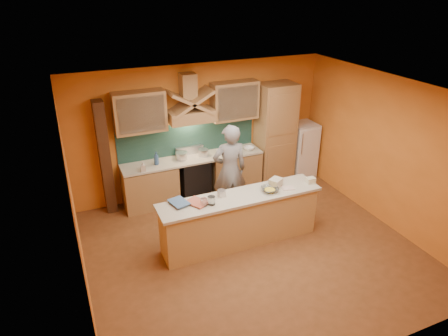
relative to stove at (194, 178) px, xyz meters
name	(u,v)px	position (x,y,z in m)	size (l,w,h in m)	color
floor	(252,249)	(0.30, -2.20, -0.45)	(5.50, 5.00, 0.01)	brown
ceiling	(258,93)	(0.30, -2.20, 2.35)	(5.50, 5.00, 0.01)	white
wall_back	(201,130)	(0.30, 0.30, 0.95)	(5.50, 0.02, 2.80)	orange
wall_front	(360,274)	(0.30, -4.70, 0.95)	(5.50, 0.02, 2.80)	orange
wall_left	(75,214)	(-2.45, -2.20, 0.95)	(0.02, 5.00, 2.80)	orange
wall_right	(387,152)	(3.05, -2.20, 0.95)	(0.02, 5.00, 2.80)	orange
base_cabinet_left	(150,187)	(-0.95, 0.00, -0.02)	(1.10, 0.60, 0.86)	#AE804F
base_cabinet_right	(234,171)	(0.95, 0.00, -0.02)	(1.10, 0.60, 0.86)	#AE804F
counter_top	(193,158)	(0.00, 0.00, 0.45)	(3.00, 0.62, 0.04)	beige
stove	(194,178)	(0.00, 0.00, 0.00)	(0.60, 0.58, 0.90)	black
backsplash	(188,138)	(0.00, 0.28, 0.80)	(3.00, 0.03, 0.70)	#1A3B36
range_hood	(191,116)	(0.00, 0.05, 1.37)	(0.92, 0.50, 0.24)	#AE804F
hood_chimney	(188,86)	(0.00, 0.15, 1.95)	(0.30, 0.30, 0.50)	#AE804F
upper_cabinet_left	(140,112)	(-1.00, 0.12, 1.55)	(1.00, 0.35, 0.80)	#AE804F
upper_cabinet_right	(235,101)	(1.00, 0.12, 1.55)	(1.00, 0.35, 0.80)	#AE804F
pantry_column	(275,134)	(1.95, 0.00, 0.70)	(0.80, 0.60, 2.30)	#AE804F
fridge	(301,150)	(2.70, 0.00, 0.20)	(0.58, 0.60, 1.30)	white
trim_column_left	(105,158)	(-1.75, 0.15, 0.70)	(0.20, 0.30, 2.30)	#472816
island_body	(240,221)	(0.20, -1.90, -0.01)	(2.80, 0.55, 0.88)	tan
island_top	(241,197)	(0.20, -1.90, 0.47)	(2.90, 0.62, 0.05)	beige
person	(230,170)	(0.44, -0.89, 0.48)	(0.68, 0.45, 1.87)	gray
pot_large	(182,157)	(-0.24, 0.01, 0.52)	(0.22, 0.22, 0.15)	silver
pot_small	(203,154)	(0.23, 0.00, 0.52)	(0.21, 0.21, 0.15)	silver
soap_bottle_a	(143,166)	(-1.10, -0.23, 0.57)	(0.09, 0.10, 0.21)	beige
soap_bottle_b	(156,158)	(-0.78, -0.03, 0.60)	(0.10, 0.10, 0.27)	#325489
bowl_back	(249,148)	(1.26, -0.09, 0.51)	(0.23, 0.23, 0.07)	white
dish_rack	(223,152)	(0.65, -0.07, 0.51)	(0.25, 0.20, 0.09)	silver
book_lower	(192,206)	(-0.68, -1.91, 0.51)	(0.26, 0.35, 0.03)	#C35D45
book_upper	(172,205)	(-0.98, -1.78, 0.53)	(0.26, 0.35, 0.03)	#456899
jar_large	(211,201)	(-0.36, -1.97, 0.57)	(0.13, 0.13, 0.14)	silver
jar_small	(204,202)	(-0.50, -1.96, 0.56)	(0.11, 0.11, 0.14)	white
kitchen_scale	(221,194)	(-0.10, -1.78, 0.54)	(0.11, 0.11, 0.09)	silver
mixing_bowl	(270,189)	(0.74, -1.95, 0.53)	(0.30, 0.30, 0.07)	silver
cloth	(288,188)	(1.09, -1.98, 0.50)	(0.21, 0.16, 0.01)	beige
grocery_bag_a	(276,182)	(0.93, -1.83, 0.57)	(0.22, 0.18, 0.15)	beige
grocery_bag_b	(311,180)	(1.58, -1.96, 0.54)	(0.16, 0.12, 0.10)	beige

